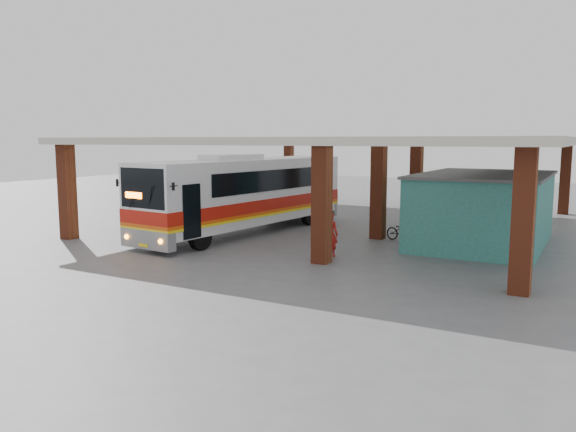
# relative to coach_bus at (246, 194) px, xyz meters

# --- Properties ---
(ground) EXTENTS (90.00, 90.00, 0.00)m
(ground) POSITION_rel_coach_bus_xyz_m (3.24, -1.45, -1.92)
(ground) COLOR #515154
(ground) RESTS_ON ground
(brick_columns) EXTENTS (20.10, 21.60, 4.35)m
(brick_columns) POSITION_rel_coach_bus_xyz_m (4.67, 3.55, 0.25)
(brick_columns) COLOR maroon
(brick_columns) RESTS_ON ground
(canopy_roof) EXTENTS (21.00, 23.00, 0.30)m
(canopy_roof) POSITION_rel_coach_bus_xyz_m (3.74, 5.05, 2.58)
(canopy_roof) COLOR beige
(canopy_roof) RESTS_ON brick_columns
(shop_building) EXTENTS (5.20, 8.20, 3.11)m
(shop_building) POSITION_rel_coach_bus_xyz_m (10.74, 2.55, -0.36)
(shop_building) COLOR #286563
(shop_building) RESTS_ON ground
(coach_bus) EXTENTS (4.00, 13.47, 3.87)m
(coach_bus) POSITION_rel_coach_bus_xyz_m (0.00, 0.00, 0.00)
(coach_bus) COLOR silver
(coach_bus) RESTS_ON ground
(motorcycle) EXTENTS (1.86, 1.04, 0.93)m
(motorcycle) POSITION_rel_coach_bus_xyz_m (7.52, 1.41, -1.46)
(motorcycle) COLOR black
(motorcycle) RESTS_ON ground
(pedestrian) EXTENTS (0.69, 0.50, 1.75)m
(pedestrian) POSITION_rel_coach_bus_xyz_m (6.00, -3.18, -1.05)
(pedestrian) COLOR #B51D16
(pedestrian) RESTS_ON ground
(red_chair) EXTENTS (0.52, 0.52, 0.86)m
(red_chair) POSITION_rel_coach_bus_xyz_m (8.16, 5.28, -1.53)
(red_chair) COLOR red
(red_chair) RESTS_ON ground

